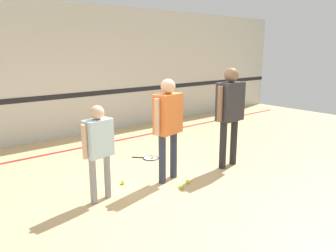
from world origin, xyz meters
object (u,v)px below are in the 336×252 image
(person_student_right, at_px, (230,107))
(tennis_ball_near_instructor, at_px, (181,187))
(tennis_ball_stray_right, at_px, (123,182))
(person_student_left, at_px, (99,143))
(person_instructor, at_px, (168,119))
(tennis_ball_stray_left, at_px, (188,182))
(racket_spare_on_floor, at_px, (150,158))
(tennis_ball_by_spare_racket, at_px, (152,157))

(person_student_right, relative_size, tennis_ball_near_instructor, 27.47)
(person_student_right, bearing_deg, tennis_ball_stray_right, -19.06)
(person_student_left, distance_m, tennis_ball_stray_right, 1.03)
(person_instructor, distance_m, tennis_ball_stray_left, 1.07)
(racket_spare_on_floor, distance_m, tennis_ball_near_instructor, 1.56)
(person_student_right, distance_m, tennis_ball_stray_right, 2.31)
(tennis_ball_by_spare_racket, xyz_separation_m, tennis_ball_stray_left, (-0.30, -1.35, 0.00))
(tennis_ball_stray_right, bearing_deg, racket_spare_on_floor, 34.23)
(person_student_right, relative_size, racket_spare_on_floor, 3.50)
(person_student_left, height_order, person_student_right, person_student_right)
(person_instructor, height_order, tennis_ball_stray_left, person_instructor)
(person_instructor, xyz_separation_m, person_student_left, (-1.22, 0.04, -0.18))
(person_student_right, xyz_separation_m, racket_spare_on_floor, (-0.87, 1.26, -1.11))
(person_student_right, height_order, tennis_ball_near_instructor, person_student_right)
(tennis_ball_by_spare_racket, distance_m, tennis_ball_stray_right, 1.32)
(tennis_ball_near_instructor, xyz_separation_m, tennis_ball_stray_left, (0.21, 0.08, 0.00))
(racket_spare_on_floor, bearing_deg, tennis_ball_stray_left, 127.25)
(person_student_left, distance_m, tennis_ball_by_spare_racket, 2.10)
(racket_spare_on_floor, height_order, tennis_ball_by_spare_racket, tennis_ball_by_spare_racket)
(person_student_right, distance_m, racket_spare_on_floor, 1.89)
(person_instructor, distance_m, tennis_ball_near_instructor, 1.09)
(racket_spare_on_floor, bearing_deg, tennis_ball_stray_right, 82.42)
(person_student_left, bearing_deg, tennis_ball_by_spare_racket, 21.29)
(person_instructor, xyz_separation_m, racket_spare_on_floor, (0.41, 1.07, -1.03))
(person_student_left, height_order, tennis_ball_stray_left, person_student_left)
(person_student_left, xyz_separation_m, racket_spare_on_floor, (1.63, 1.04, -0.85))
(tennis_ball_by_spare_racket, relative_size, tennis_ball_stray_right, 1.00)
(tennis_ball_by_spare_racket, bearing_deg, tennis_ball_stray_left, -102.49)
(tennis_ball_near_instructor, distance_m, tennis_ball_stray_left, 0.22)
(person_student_right, relative_size, tennis_ball_by_spare_racket, 27.47)
(person_student_right, distance_m, tennis_ball_stray_left, 1.58)
(racket_spare_on_floor, bearing_deg, person_instructor, 117.08)
(person_student_right, height_order, tennis_ball_stray_right, person_student_right)
(racket_spare_on_floor, distance_m, tennis_ball_by_spare_racket, 0.06)
(tennis_ball_by_spare_racket, relative_size, tennis_ball_stray_left, 1.00)
(person_instructor, xyz_separation_m, tennis_ball_stray_right, (-0.68, 0.33, -1.01))
(tennis_ball_near_instructor, bearing_deg, racket_spare_on_floor, 72.00)
(person_student_left, bearing_deg, racket_spare_on_floor, 22.98)
(person_instructor, bearing_deg, tennis_ball_by_spare_racket, 53.61)
(tennis_ball_stray_right, bearing_deg, tennis_ball_near_instructor, -50.09)
(person_instructor, xyz_separation_m, tennis_ball_by_spare_racket, (0.44, 1.02, -1.01))
(person_instructor, relative_size, person_student_left, 1.21)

